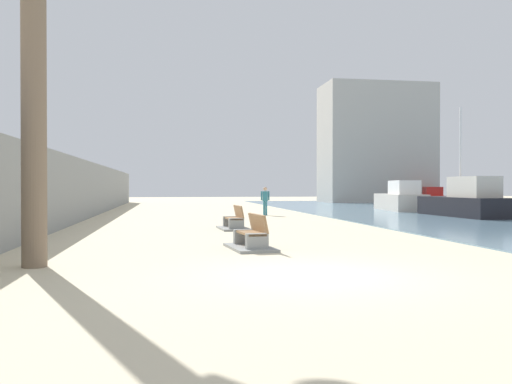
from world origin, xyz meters
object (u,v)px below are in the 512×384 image
person_walking (265,199)px  boat_outer (466,202)px  bench_near (251,241)px  bench_far (234,224)px  boat_far_right (431,197)px  boat_far_left (401,199)px

person_walking → boat_outer: size_ratio=0.25×
bench_near → boat_outer: (14.48, 13.24, 0.64)m
person_walking → bench_far: bearing=-107.3°
person_walking → boat_far_right: bearing=43.2°
person_walking → boat_far_right: 29.27m
person_walking → boat_outer: bearing=-18.8°
boat_outer → person_walking: bearing=161.2°
bench_near → person_walking: person_walking is taller
boat_far_right → bench_far: bearing=-129.1°
person_walking → boat_far_right: size_ratio=0.23×
bench_far → boat_far_left: (13.85, 14.40, 0.61)m
person_walking → boat_outer: boat_outer is taller
boat_far_left → boat_outer: bearing=-88.1°
bench_near → boat_far_left: 25.57m
boat_outer → boat_far_left: boat_outer is taller
bench_near → boat_far_left: size_ratio=0.34×
person_walking → boat_far_left: bearing=21.8°
bench_far → boat_outer: boat_outer is taller
person_walking → bench_near: bearing=-101.7°
bench_far → boat_far_left: boat_far_left is taller
bench_near → boat_far_right: boat_far_right is taller
boat_outer → boat_far_left: size_ratio=1.05×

